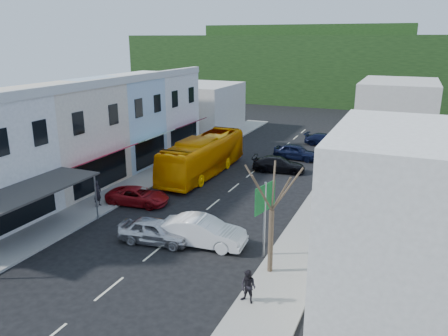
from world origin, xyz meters
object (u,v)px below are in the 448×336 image
car_silver (155,231)px  traffic_signal (355,120)px  pedestrian_left (98,195)px  street_tree (272,210)px  car_white (202,234)px  pedestrian_right (248,285)px  bus (203,157)px  car_red (138,195)px  direction_sign (264,220)px

car_silver → traffic_signal: 32.80m
pedestrian_left → street_tree: size_ratio=0.25×
car_white → pedestrian_left: size_ratio=2.59×
pedestrian_right → bus: bearing=131.9°
bus → pedestrian_left: size_ratio=6.82×
car_silver → car_red: 6.53m
pedestrian_right → car_white: bearing=144.8°
pedestrian_right → direction_sign: (-0.77, 4.60, 1.16)m
street_tree → car_white: bearing=161.3°
pedestrian_left → traffic_signal: size_ratio=0.35×
car_red → bus: bearing=-15.6°
bus → car_red: size_ratio=2.52×
traffic_signal → car_red: bearing=85.8°
direction_sign → street_tree: 2.21m
pedestrian_left → pedestrian_right: size_ratio=1.00×
bus → direction_sign: size_ratio=2.68×
car_red → traffic_signal: size_ratio=0.94×
bus → car_silver: 13.62m
bus → car_silver: (3.24, -13.20, -0.85)m
car_white → car_red: (-7.09, 4.00, 0.00)m
car_red → pedestrian_right: size_ratio=2.71×
car_silver → direction_sign: bearing=-89.5°
car_silver → car_white: (2.67, 0.80, 0.00)m
car_white → pedestrian_right: pedestrian_right is taller
car_white → traffic_signal: size_ratio=0.90×
pedestrian_left → traffic_signal: (13.77, 28.87, 1.45)m
bus → pedestrian_left: bus is taller
bus → car_silver: bus is taller
direction_sign → pedestrian_right: bearing=-66.9°
pedestrian_left → car_white: bearing=-105.0°
traffic_signal → street_tree: bearing=109.0°
street_tree → traffic_signal: bearing=90.1°
pedestrian_right → direction_sign: direction_sign is taller
car_white → traffic_signal: bearing=-12.7°
direction_sign → car_red: bearing=173.3°
bus → direction_sign: (9.62, -12.37, 0.61)m
direction_sign → car_silver: bearing=-159.1°
car_white → pedestrian_left: (-9.26, 2.28, 0.30)m
pedestrian_right → street_tree: street_tree is taller
direction_sign → street_tree: (0.84, -1.56, 1.31)m
direction_sign → traffic_signal: bearing=102.1°
car_silver → pedestrian_left: pedestrian_left is taller
car_red → pedestrian_left: pedestrian_left is taller
car_white → street_tree: (4.56, -1.54, 2.77)m
car_red → street_tree: (11.64, -5.54, 2.77)m
car_red → street_tree: street_tree is taller
car_silver → bus: bearing=6.9°
pedestrian_left → car_red: bearing=-52.8°
bus → direction_sign: bearing=-52.0°
pedestrian_left → traffic_signal: traffic_signal is taller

